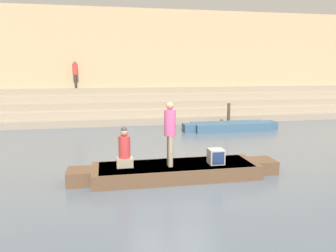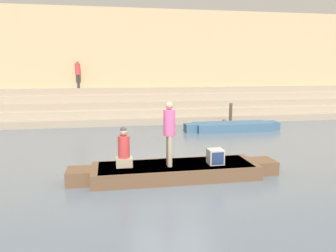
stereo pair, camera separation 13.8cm
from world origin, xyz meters
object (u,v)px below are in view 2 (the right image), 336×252
(rowboat_main, at_px, (175,170))
(tv_set, at_px, (215,157))
(person_rowing, at_px, (124,150))
(mooring_post, at_px, (231,115))
(person_on_steps, at_px, (78,72))
(person_standing, at_px, (169,129))
(moored_boat_shore, at_px, (232,126))

(rowboat_main, height_order, tv_set, tv_set)
(person_rowing, xyz_separation_m, mooring_post, (6.09, 7.79, -0.23))
(rowboat_main, relative_size, person_rowing, 5.34)
(person_on_steps, bearing_deg, mooring_post, 157.89)
(tv_set, bearing_deg, mooring_post, 59.89)
(rowboat_main, xyz_separation_m, person_on_steps, (-3.61, 11.89, 2.67))
(person_standing, xyz_separation_m, person_on_steps, (-3.41, 11.99, 1.45))
(mooring_post, bearing_deg, person_standing, -121.39)
(person_rowing, bearing_deg, mooring_post, 44.29)
(tv_set, bearing_deg, person_on_steps, 105.09)
(tv_set, distance_m, person_on_steps, 13.14)
(person_rowing, relative_size, tv_set, 2.63)
(person_rowing, bearing_deg, tv_set, -12.30)
(tv_set, relative_size, mooring_post, 0.34)
(person_rowing, xyz_separation_m, moored_boat_shore, (5.72, 6.57, -0.64))
(tv_set, height_order, mooring_post, mooring_post)
(person_standing, relative_size, person_on_steps, 1.07)
(rowboat_main, bearing_deg, person_rowing, 176.33)
(person_standing, bearing_deg, moored_boat_shore, 60.79)
(person_standing, height_order, mooring_post, person_standing)
(person_rowing, xyz_separation_m, person_on_steps, (-2.16, 11.84, 2.03))
(mooring_post, bearing_deg, moored_boat_shore, -106.77)
(moored_boat_shore, bearing_deg, tv_set, -112.25)
(person_rowing, bearing_deg, moored_boat_shore, 41.24)
(tv_set, xyz_separation_m, moored_boat_shore, (3.15, 6.77, -0.39))
(tv_set, relative_size, moored_boat_shore, 0.09)
(person_standing, xyz_separation_m, mooring_post, (4.84, 7.94, -0.81))
(rowboat_main, bearing_deg, person_on_steps, 105.20)
(moored_boat_shore, height_order, person_on_steps, person_on_steps)
(tv_set, bearing_deg, moored_boat_shore, 58.70)
(tv_set, bearing_deg, person_standing, 170.99)
(person_rowing, relative_size, moored_boat_shore, 0.23)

